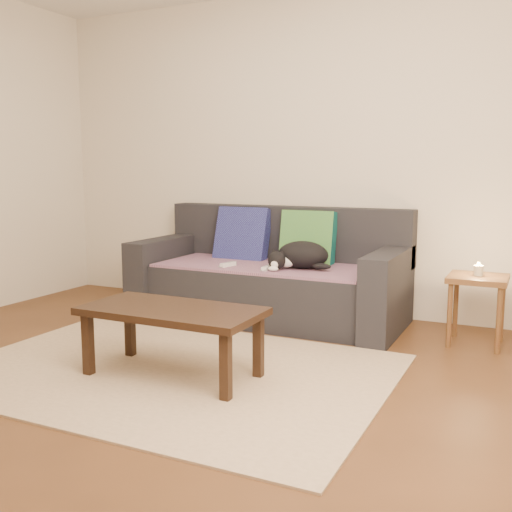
{
  "coord_description": "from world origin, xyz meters",
  "views": [
    {
      "loc": [
        1.91,
        -2.68,
        1.19
      ],
      "look_at": [
        0.05,
        1.2,
        0.55
      ],
      "focal_mm": 42.0,
      "sensor_mm": 36.0,
      "label": 1
    }
  ],
  "objects_px": {
    "sofa": "(271,279)",
    "wii_remote_a": "(228,264)",
    "cat": "(301,255)",
    "wii_remote_b": "(267,268)",
    "side_table": "(478,288)",
    "coffee_table": "(172,316)"
  },
  "relations": [
    {
      "from": "cat",
      "to": "wii_remote_b",
      "type": "bearing_deg",
      "value": -150.81
    },
    {
      "from": "sofa",
      "to": "side_table",
      "type": "relative_size",
      "value": 4.44
    },
    {
      "from": "wii_remote_b",
      "to": "side_table",
      "type": "relative_size",
      "value": 0.32
    },
    {
      "from": "wii_remote_b",
      "to": "coffee_table",
      "type": "height_order",
      "value": "wii_remote_b"
    },
    {
      "from": "wii_remote_a",
      "to": "wii_remote_b",
      "type": "bearing_deg",
      "value": -77.54
    },
    {
      "from": "sofa",
      "to": "wii_remote_a",
      "type": "xyz_separation_m",
      "value": [
        -0.23,
        -0.28,
        0.15
      ]
    },
    {
      "from": "cat",
      "to": "wii_remote_a",
      "type": "height_order",
      "value": "cat"
    },
    {
      "from": "cat",
      "to": "wii_remote_a",
      "type": "bearing_deg",
      "value": -174.58
    },
    {
      "from": "wii_remote_b",
      "to": "coffee_table",
      "type": "distance_m",
      "value": 1.2
    },
    {
      "from": "sofa",
      "to": "coffee_table",
      "type": "relative_size",
      "value": 2.06
    },
    {
      "from": "cat",
      "to": "side_table",
      "type": "height_order",
      "value": "cat"
    },
    {
      "from": "wii_remote_b",
      "to": "coffee_table",
      "type": "xyz_separation_m",
      "value": [
        -0.04,
        -1.2,
        -0.1
      ]
    },
    {
      "from": "sofa",
      "to": "wii_remote_a",
      "type": "bearing_deg",
      "value": -128.88
    },
    {
      "from": "sofa",
      "to": "side_table",
      "type": "bearing_deg",
      "value": -2.71
    },
    {
      "from": "side_table",
      "to": "coffee_table",
      "type": "height_order",
      "value": "side_table"
    },
    {
      "from": "sofa",
      "to": "wii_remote_b",
      "type": "relative_size",
      "value": 14.0
    },
    {
      "from": "wii_remote_a",
      "to": "side_table",
      "type": "distance_m",
      "value": 1.79
    },
    {
      "from": "wii_remote_a",
      "to": "side_table",
      "type": "height_order",
      "value": "side_table"
    },
    {
      "from": "coffee_table",
      "to": "wii_remote_b",
      "type": "bearing_deg",
      "value": 87.96
    },
    {
      "from": "wii_remote_a",
      "to": "wii_remote_b",
      "type": "relative_size",
      "value": 1.0
    },
    {
      "from": "wii_remote_a",
      "to": "coffee_table",
      "type": "relative_size",
      "value": 0.15
    },
    {
      "from": "wii_remote_a",
      "to": "side_table",
      "type": "relative_size",
      "value": 0.32
    }
  ]
}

